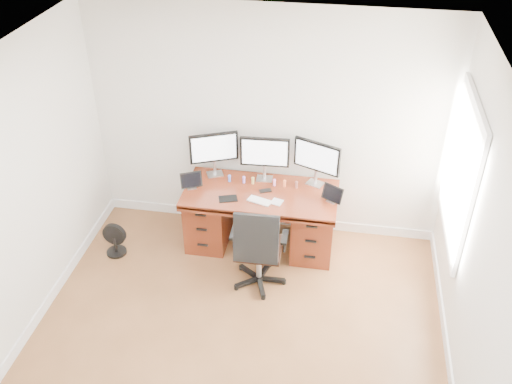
% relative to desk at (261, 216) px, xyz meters
% --- Properties ---
extents(ground, '(4.50, 4.50, 0.00)m').
position_rel_desk_xyz_m(ground, '(0.00, -1.83, -0.40)').
color(ground, brown).
rests_on(ground, ground).
extents(back_wall, '(4.00, 0.10, 2.70)m').
position_rel_desk_xyz_m(back_wall, '(0.00, 0.42, 0.95)').
color(back_wall, silver).
rests_on(back_wall, ground).
extents(right_wall, '(0.10, 4.50, 2.70)m').
position_rel_desk_xyz_m(right_wall, '(2.00, -1.72, 0.95)').
color(right_wall, silver).
rests_on(right_wall, ground).
extents(desk, '(1.70, 0.80, 0.75)m').
position_rel_desk_xyz_m(desk, '(0.00, 0.00, 0.00)').
color(desk, '#5E2312').
rests_on(desk, ground).
extents(office_chair, '(0.59, 0.56, 1.03)m').
position_rel_desk_xyz_m(office_chair, '(0.09, -0.70, -0.06)').
color(office_chair, black).
rests_on(office_chair, ground).
extents(floor_fan, '(0.27, 0.23, 0.39)m').
position_rel_desk_xyz_m(floor_fan, '(-1.61, -0.46, -0.21)').
color(floor_fan, black).
rests_on(floor_fan, ground).
extents(monitor_left, '(0.52, 0.25, 0.53)m').
position_rel_desk_xyz_m(monitor_left, '(-0.58, 0.24, 0.68)').
color(monitor_left, silver).
rests_on(monitor_left, desk).
extents(monitor_center, '(0.55, 0.15, 0.53)m').
position_rel_desk_xyz_m(monitor_center, '(0.00, 0.24, 0.68)').
color(monitor_center, silver).
rests_on(monitor_center, desk).
extents(monitor_right, '(0.52, 0.24, 0.53)m').
position_rel_desk_xyz_m(monitor_right, '(0.58, 0.24, 0.68)').
color(monitor_right, silver).
rests_on(monitor_right, desk).
extents(tablet_left, '(0.25, 0.16, 0.19)m').
position_rel_desk_xyz_m(tablet_left, '(-0.77, -0.08, 0.43)').
color(tablet_left, silver).
rests_on(tablet_left, desk).
extents(tablet_right, '(0.24, 0.18, 0.19)m').
position_rel_desk_xyz_m(tablet_right, '(0.79, -0.08, 0.43)').
color(tablet_right, silver).
rests_on(tablet_right, desk).
extents(keyboard, '(0.28, 0.18, 0.01)m').
position_rel_desk_xyz_m(keyboard, '(0.02, -0.21, 0.36)').
color(keyboard, silver).
rests_on(keyboard, desk).
extents(trackpad, '(0.14, 0.14, 0.01)m').
position_rel_desk_xyz_m(trackpad, '(0.20, -0.20, 0.35)').
color(trackpad, silver).
rests_on(trackpad, desk).
extents(drawing_tablet, '(0.23, 0.18, 0.01)m').
position_rel_desk_xyz_m(drawing_tablet, '(-0.33, -0.23, 0.35)').
color(drawing_tablet, black).
rests_on(drawing_tablet, desk).
extents(phone, '(0.15, 0.11, 0.01)m').
position_rel_desk_xyz_m(phone, '(0.05, -0.00, 0.35)').
color(phone, black).
rests_on(phone, desk).
extents(figurine_blue, '(0.04, 0.04, 0.09)m').
position_rel_desk_xyz_m(figurine_blue, '(-0.38, 0.12, 0.40)').
color(figurine_blue, '#4868DC').
rests_on(figurine_blue, desk).
extents(figurine_purple, '(0.04, 0.04, 0.09)m').
position_rel_desk_xyz_m(figurine_purple, '(-0.22, 0.12, 0.40)').
color(figurine_purple, '#9769DB').
rests_on(figurine_purple, desk).
extents(figurine_yellow, '(0.04, 0.04, 0.09)m').
position_rel_desk_xyz_m(figurine_yellow, '(-0.11, 0.12, 0.40)').
color(figurine_yellow, '#D0B95E').
rests_on(figurine_yellow, desk).
extents(figurine_pink, '(0.04, 0.04, 0.09)m').
position_rel_desk_xyz_m(figurine_pink, '(0.13, 0.12, 0.40)').
color(figurine_pink, pink).
rests_on(figurine_pink, desk).
extents(figurine_orange, '(0.04, 0.04, 0.09)m').
position_rel_desk_xyz_m(figurine_orange, '(0.25, 0.12, 0.40)').
color(figurine_orange, '#F9733F').
rests_on(figurine_orange, desk).
extents(figurine_brown, '(0.04, 0.04, 0.09)m').
position_rel_desk_xyz_m(figurine_brown, '(0.38, 0.12, 0.40)').
color(figurine_brown, brown).
rests_on(figurine_brown, desk).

